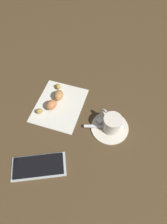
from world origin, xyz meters
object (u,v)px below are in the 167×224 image
Objects in this scene: cell_phone at (39,166)px; saucer at (110,127)px; teaspoon at (111,126)px; espresso_cup at (112,123)px; croissant at (54,100)px; napkin at (59,106)px; sugar_packet at (106,117)px.

saucer is at bearing 51.30° from cell_phone.
teaspoon reaches higher than saucer.
croissant is (-0.21, 0.03, -0.02)m from espresso_cup.
croissant is at bearing 172.45° from teaspoon.
saucer is 0.21m from croissant.
cell_phone is at bearing -128.91° from teaspoon.
espresso_cup is 0.45× the size of cell_phone.
napkin is 1.30× the size of croissant.
teaspoon reaches higher than sugar_packet.
sugar_packet is at bearing -0.30° from croissant.
teaspoon is 0.04m from sugar_packet.
napkin is (-0.17, -0.01, -0.01)m from sugar_packet.
saucer is at bearing -7.89° from croissant.
espresso_cup is 0.52× the size of croissant.
espresso_cup is (0.00, 0.00, 0.03)m from saucer.
sugar_packet is at bearing 58.88° from cell_phone.
teaspoon is 0.21m from croissant.
sugar_packet is 0.34× the size of napkin.
sugar_packet is at bearing 2.03° from napkin.
napkin is at bearing -43.61° from sugar_packet.
saucer is at bearing -157.52° from espresso_cup.
espresso_cup is 0.40× the size of napkin.
napkin is at bearing -19.22° from croissant.
napkin is at bearing 173.72° from teaspoon.
cell_phone is (-0.13, -0.22, -0.01)m from sugar_packet.
espresso_cup is at bearing 85.70° from sugar_packet.
teaspoon is 0.85× the size of croissant.
espresso_cup reaches higher than saucer.
croissant is at bearing 172.11° from saucer.
cell_phone is (-0.16, -0.20, -0.01)m from teaspoon.
cell_phone is at bearing 13.24° from sugar_packet.
sugar_packet is 0.38× the size of cell_phone.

